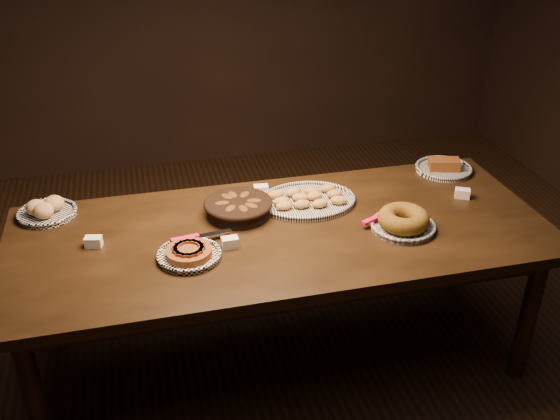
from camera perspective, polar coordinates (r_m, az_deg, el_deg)
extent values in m
plane|color=black|center=(3.22, 0.10, -13.31)|extent=(5.00, 5.00, 0.00)
cube|color=black|center=(2.79, 0.11, -2.21)|extent=(2.40, 1.00, 0.05)
cylinder|color=black|center=(2.70, -21.51, -15.89)|extent=(0.08, 0.08, 0.70)
cylinder|color=black|center=(3.13, 21.76, -8.99)|extent=(0.08, 0.08, 0.70)
cylinder|color=black|center=(3.29, -20.33, -6.68)|extent=(0.08, 0.08, 0.70)
cylinder|color=black|center=(3.65, 15.32, -2.07)|extent=(0.08, 0.08, 0.70)
torus|color=white|center=(2.59, -8.32, -3.98)|extent=(0.27, 0.27, 0.02)
cylinder|color=#4D250F|center=(2.59, -8.33, -3.85)|extent=(0.22, 0.22, 0.03)
cube|color=#5C250F|center=(2.59, -7.27, -3.21)|extent=(0.03, 0.07, 0.01)
cube|color=#5C250F|center=(2.61, -7.54, -2.99)|extent=(0.05, 0.06, 0.01)
cube|color=#5C250F|center=(2.62, -7.96, -2.87)|extent=(0.07, 0.05, 0.01)
cube|color=#5C250F|center=(2.62, -8.46, -2.87)|extent=(0.07, 0.02, 0.01)
cube|color=#5C250F|center=(2.62, -8.95, -2.98)|extent=(0.07, 0.04, 0.01)
cube|color=#5C250F|center=(2.60, -9.32, -3.19)|extent=(0.06, 0.06, 0.01)
cube|color=#5C250F|center=(2.59, -9.50, -3.45)|extent=(0.03, 0.07, 0.01)
cube|color=#5C250F|center=(2.57, -9.47, -3.72)|extent=(0.03, 0.07, 0.01)
cube|color=#5C250F|center=(2.55, -9.21, -3.94)|extent=(0.05, 0.06, 0.01)
cube|color=#5C250F|center=(2.54, -8.78, -4.07)|extent=(0.07, 0.05, 0.01)
cube|color=#5C250F|center=(2.53, -8.26, -4.08)|extent=(0.07, 0.02, 0.01)
cube|color=#5C250F|center=(2.54, -7.76, -3.96)|extent=(0.07, 0.04, 0.01)
cube|color=#5C250F|center=(2.55, -7.39, -3.75)|extent=(0.06, 0.06, 0.01)
cube|color=#5C250F|center=(2.57, -7.22, -3.48)|extent=(0.03, 0.07, 0.01)
cube|color=#E90B47|center=(2.68, -8.66, -2.59)|extent=(0.12, 0.04, 0.02)
cube|color=silver|center=(2.71, -5.99, -2.15)|extent=(0.15, 0.05, 0.00)
torus|color=black|center=(2.98, 2.50, 0.99)|extent=(0.38, 0.38, 0.02)
ellipsoid|color=olive|center=(2.90, 0.40, 0.40)|extent=(0.08, 0.06, 0.04)
ellipsoid|color=olive|center=(2.91, 2.03, 0.54)|extent=(0.08, 0.06, 0.04)
ellipsoid|color=olive|center=(2.92, 3.66, 0.61)|extent=(0.09, 0.07, 0.04)
ellipsoid|color=olive|center=(2.96, 5.38, 0.90)|extent=(0.09, 0.07, 0.04)
ellipsoid|color=olive|center=(2.94, 0.14, 0.82)|extent=(0.09, 0.06, 0.04)
ellipsoid|color=olive|center=(2.97, 1.87, 1.17)|extent=(0.09, 0.07, 0.04)
ellipsoid|color=olive|center=(2.99, 3.16, 1.32)|extent=(0.09, 0.07, 0.04)
ellipsoid|color=olive|center=(3.02, 5.01, 1.49)|extent=(0.09, 0.06, 0.04)
ellipsoid|color=olive|center=(3.00, -0.39, 1.45)|extent=(0.08, 0.06, 0.04)
ellipsoid|color=olive|center=(3.02, 1.21, 1.67)|extent=(0.09, 0.07, 0.04)
ellipsoid|color=olive|center=(3.03, 2.91, 1.76)|extent=(0.09, 0.06, 0.04)
ellipsoid|color=olive|center=(3.07, 4.40, 2.01)|extent=(0.08, 0.06, 0.04)
torus|color=black|center=(2.82, 11.17, -1.35)|extent=(0.29, 0.29, 0.02)
torus|color=brown|center=(2.80, 11.23, -0.78)|extent=(0.24, 0.24, 0.08)
cube|color=#E90B47|center=(2.82, 8.48, -0.85)|extent=(0.12, 0.07, 0.02)
cube|color=silver|center=(2.91, 10.23, -0.11)|extent=(0.15, 0.09, 0.00)
cylinder|color=black|center=(2.87, -3.83, 0.18)|extent=(0.30, 0.30, 0.07)
torus|color=black|center=(2.86, -3.85, 0.60)|extent=(0.32, 0.32, 0.03)
ellipsoid|color=#35150A|center=(2.87, -2.38, 0.61)|extent=(0.10, 0.07, 0.04)
ellipsoid|color=#35150A|center=(2.92, -3.25, 1.18)|extent=(0.10, 0.11, 0.04)
ellipsoid|color=#35150A|center=(2.92, -4.36, 1.17)|extent=(0.07, 0.10, 0.04)
ellipsoid|color=#35150A|center=(2.91, -4.86, 1.00)|extent=(0.10, 0.11, 0.04)
ellipsoid|color=#35150A|center=(2.85, -5.29, 0.39)|extent=(0.09, 0.05, 0.04)
ellipsoid|color=#35150A|center=(2.81, -4.54, -0.10)|extent=(0.10, 0.11, 0.04)
ellipsoid|color=#35150A|center=(2.80, -3.38, -0.12)|extent=(0.06, 0.10, 0.04)
ellipsoid|color=#35150A|center=(2.83, -2.64, 0.17)|extent=(0.10, 0.10, 0.04)
torus|color=white|center=(3.07, -20.54, -0.14)|extent=(0.27, 0.27, 0.02)
ellipsoid|color=tan|center=(3.06, -21.41, 0.22)|extent=(0.09, 0.09, 0.07)
ellipsoid|color=tan|center=(3.07, -19.96, 0.59)|extent=(0.09, 0.09, 0.07)
ellipsoid|color=tan|center=(3.02, -20.81, -0.06)|extent=(0.09, 0.09, 0.07)
torus|color=black|center=(3.41, 14.74, 3.77)|extent=(0.30, 0.30, 0.02)
cube|color=#4D250F|center=(3.40, 14.78, 4.07)|extent=(0.17, 0.13, 0.06)
cube|color=white|center=(2.64, -4.60, -2.96)|extent=(0.07, 0.05, 0.04)
cube|color=white|center=(3.06, -1.75, 1.87)|extent=(0.07, 0.05, 0.04)
cube|color=white|center=(2.86, 9.94, -0.66)|extent=(0.07, 0.05, 0.04)
cube|color=white|center=(2.76, -16.69, -2.80)|extent=(0.08, 0.06, 0.04)
cube|color=white|center=(3.15, 16.34, 1.47)|extent=(0.08, 0.07, 0.04)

